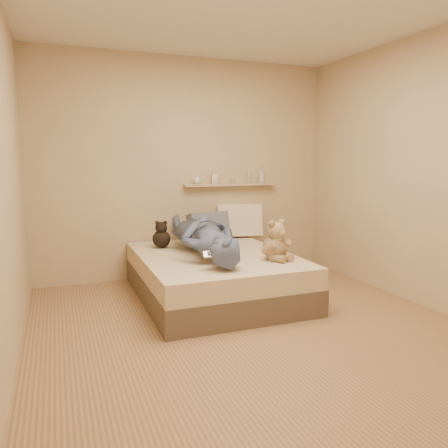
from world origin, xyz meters
name	(u,v)px	position (x,y,z in m)	size (l,w,h in m)	color
room	(253,174)	(0.00, 0.00, 1.30)	(3.80, 3.80, 3.80)	#9E7952
bed	(214,275)	(0.00, 0.93, 0.22)	(1.50, 1.90, 0.45)	brown
game_console	(212,254)	(-0.23, 0.33, 0.59)	(0.17, 0.09, 0.05)	#B2B5B9
teddy_bear	(276,243)	(0.47, 0.47, 0.61)	(0.32, 0.32, 0.40)	#977C53
dark_plush	(161,236)	(-0.43, 1.43, 0.58)	(0.20, 0.20, 0.30)	black
pillow_cream	(239,221)	(0.63, 1.76, 0.65)	(0.55, 0.16, 0.40)	beige
pillow_grey	(209,227)	(0.18, 1.62, 0.62)	(0.50, 0.14, 0.34)	slate
person	(204,235)	(-0.09, 0.97, 0.65)	(0.60, 1.65, 0.39)	#4E577B
wall_shelf	(231,185)	(0.55, 1.84, 1.10)	(1.20, 0.12, 0.03)	tan
shelf_bottles	(229,177)	(0.53, 1.84, 1.19)	(0.96, 0.12, 0.20)	silver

